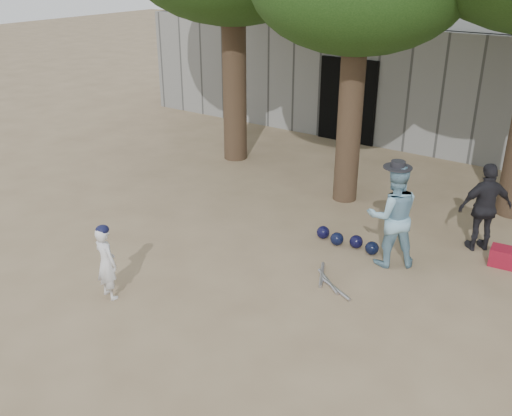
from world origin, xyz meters
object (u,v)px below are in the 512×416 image
Objects in this scene: boy_player at (106,263)px; spectator_dark at (485,207)px; spectator_blue at (393,216)px; red_bag at (504,257)px.

spectator_dark reaches higher than boy_player.
red_bag is (1.55, 1.00, -0.69)m from spectator_blue.
red_bag is (0.48, -0.36, -0.62)m from spectator_dark.
spectator_dark is at bearing 143.13° from red_bag.
red_bag is at bearing -127.31° from boy_player.
spectator_dark is (1.07, 1.36, -0.08)m from spectator_blue.
red_bag is at bearing 101.74° from spectator_dark.
spectator_dark is at bearing -121.77° from boy_player.
spectator_blue is 1.97m from red_bag.
spectator_dark reaches higher than red_bag.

